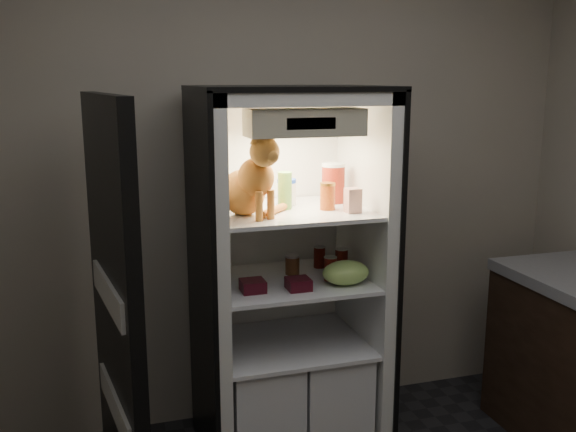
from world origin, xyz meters
The scene contains 16 objects.
room_shell centered at (0.00, 0.00, 1.62)m, with size 3.60×3.60×3.60m.
refrigerator centered at (0.00, 1.38, 0.79)m, with size 0.90×0.72×1.88m.
fridge_door centered at (-0.84, 1.08, 0.91)m, with size 0.18×0.87×1.85m.
tabby_cat centered at (-0.22, 1.24, 1.44)m, with size 0.37×0.40×0.41m.
parmesan_shaker centered at (-0.02, 1.34, 1.38)m, with size 0.07×0.07×0.18m.
mayo_tub centered at (0.01, 1.43, 1.36)m, with size 0.09×0.09×0.13m.
salsa_jar centered at (0.17, 1.26, 1.36)m, with size 0.07×0.07×0.13m.
pepper_jar centered at (0.26, 1.43, 1.39)m, with size 0.12×0.12×0.20m.
cream_carton centered at (0.26, 1.17, 1.35)m, with size 0.07×0.07×0.12m, color white.
soda_can_a centered at (0.20, 1.46, 1.00)m, with size 0.06×0.06×0.11m.
soda_can_b centered at (0.28, 1.36, 1.00)m, with size 0.07×0.07×0.12m.
soda_can_c centered at (0.18, 1.25, 1.00)m, with size 0.06×0.06×0.12m.
condiment_jar centered at (0.03, 1.39, 0.99)m, with size 0.07×0.07×0.10m.
grape_bag centered at (0.23, 1.16, 1.00)m, with size 0.23×0.17×0.12m, color #A6D463.
berry_box_left centered at (-0.22, 1.19, 0.97)m, with size 0.11×0.11×0.05m, color #4C0C19.
berry_box_right centered at (-0.01, 1.16, 0.97)m, with size 0.11×0.11×0.05m, color #4C0C19.
Camera 1 is at (-0.90, -1.56, 1.91)m, focal length 40.00 mm.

